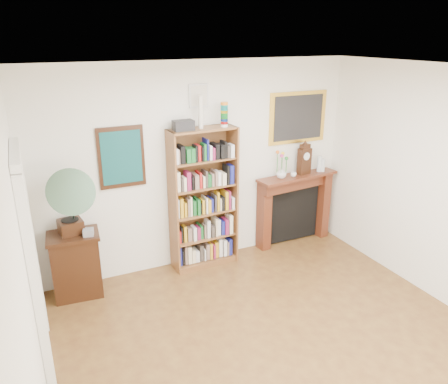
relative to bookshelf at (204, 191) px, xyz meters
name	(u,v)px	position (x,y,z in m)	size (l,w,h in m)	color
room	(306,240)	(0.02, -2.32, 0.30)	(4.51, 5.01, 2.81)	#57321A
door_casing	(30,246)	(-2.18, -1.12, 0.17)	(0.08, 1.02, 2.17)	white
teal_poster	(121,157)	(-1.03, 0.16, 0.56)	(0.58, 0.04, 0.78)	black
small_picture	(199,96)	(0.02, 0.16, 1.26)	(0.26, 0.04, 0.30)	white
gilt_painting	(298,118)	(1.57, 0.16, 0.86)	(0.95, 0.04, 0.75)	gold
bookshelf	(204,191)	(0.00, 0.00, 0.00)	(0.92, 0.37, 2.25)	brown
side_cabinet	(76,265)	(-1.74, -0.06, -0.68)	(0.61, 0.44, 0.83)	black
fireplace	(294,202)	(1.53, 0.08, -0.44)	(1.34, 0.45, 1.11)	#4F2112
gramophone	(68,198)	(-1.74, -0.16, 0.23)	(0.62, 0.73, 0.88)	black
cd_stack	(88,232)	(-1.56, -0.18, -0.22)	(0.12, 0.12, 0.08)	#ADACB8
mantel_clock	(304,160)	(1.64, 0.04, 0.24)	(0.21, 0.14, 0.46)	black
flower_vase	(281,173)	(1.23, 0.01, 0.09)	(0.15, 0.15, 0.15)	silver
teacup	(293,175)	(1.43, -0.02, 0.05)	(0.09, 0.09, 0.07)	white
bottle_left	(319,164)	(1.93, 0.04, 0.14)	(0.07, 0.07, 0.24)	silver
bottle_right	(323,165)	(1.98, 0.02, 0.12)	(0.06, 0.06, 0.20)	silver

